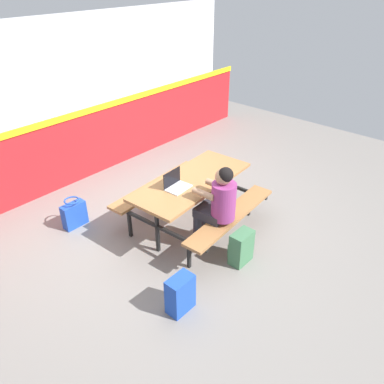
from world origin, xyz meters
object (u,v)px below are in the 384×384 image
(picnic_table_main, at_px, (192,191))
(tote_bag_bright, at_px, (74,214))
(satchel_spare, at_px, (241,248))
(student_nearer, at_px, (218,202))
(laptop_silver, at_px, (176,184))
(backpack_dark, at_px, (180,294))

(picnic_table_main, bearing_deg, tote_bag_bright, 131.95)
(satchel_spare, bearing_deg, student_nearer, 87.93)
(student_nearer, bearing_deg, picnic_table_main, 74.27)
(picnic_table_main, distance_m, satchel_spare, 1.04)
(picnic_table_main, relative_size, laptop_silver, 5.49)
(laptop_silver, height_order, satchel_spare, laptop_silver)
(backpack_dark, height_order, satchel_spare, same)
(picnic_table_main, relative_size, tote_bag_bright, 4.27)
(backpack_dark, bearing_deg, laptop_silver, 44.80)
(tote_bag_bright, bearing_deg, laptop_silver, -55.94)
(backpack_dark, bearing_deg, satchel_spare, -2.00)
(student_nearer, distance_m, backpack_dark, 1.23)
(picnic_table_main, bearing_deg, laptop_silver, 176.41)
(laptop_silver, bearing_deg, picnic_table_main, -3.59)
(laptop_silver, relative_size, backpack_dark, 0.76)
(student_nearer, bearing_deg, backpack_dark, -161.80)
(laptop_silver, relative_size, tote_bag_bright, 0.78)
(backpack_dark, relative_size, tote_bag_bright, 1.02)
(backpack_dark, relative_size, satchel_spare, 1.00)
(picnic_table_main, relative_size, backpack_dark, 4.17)
(backpack_dark, xyz_separation_m, satchel_spare, (1.06, -0.04, 0.00))
(picnic_table_main, bearing_deg, satchel_spare, -100.31)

